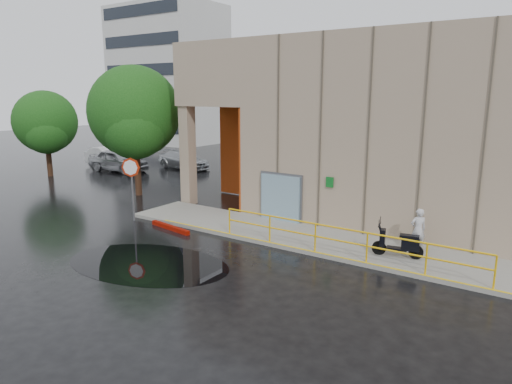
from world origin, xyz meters
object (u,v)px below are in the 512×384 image
at_px(stop_sign, 131,176).
at_px(car_c, 184,160).
at_px(red_curb, 170,227).
at_px(tree_near, 134,116).
at_px(tree_far, 46,124).
at_px(car_a, 118,160).
at_px(scooter, 399,236).
at_px(car_b, 110,158).
at_px(person, 418,230).

height_order(stop_sign, car_c, stop_sign).
bearing_deg(red_curb, tree_near, 148.53).
height_order(red_curb, tree_near, tree_near).
bearing_deg(red_curb, tree_far, 164.26).
distance_m(car_a, car_c, 4.74).
distance_m(stop_sign, tree_near, 5.71).
distance_m(scooter, car_b, 25.32).
xyz_separation_m(scooter, tree_near, (-15.13, 2.01, 3.54)).
height_order(person, car_a, person).
relative_size(red_curb, tree_near, 0.34).
relative_size(red_curb, tree_far, 0.41).
xyz_separation_m(stop_sign, tree_near, (-3.71, 3.62, 2.38)).
distance_m(stop_sign, car_c, 14.41).
height_order(scooter, car_c, scooter).
bearing_deg(person, car_c, -63.56).
height_order(car_b, car_c, car_b).
distance_m(red_curb, car_b, 17.66).
bearing_deg(stop_sign, tree_far, 161.24).
distance_m(stop_sign, car_a, 13.95).
bearing_deg(car_b, scooter, -97.66).
relative_size(stop_sign, car_c, 0.62).
distance_m(stop_sign, red_curb, 3.07).
height_order(car_b, tree_near, tree_near).
bearing_deg(scooter, tree_near, 159.61).
relative_size(stop_sign, red_curb, 1.19).
bearing_deg(person, tree_far, -42.31).
distance_m(car_a, tree_near, 9.50).
height_order(red_curb, tree_far, tree_far).
bearing_deg(tree_far, car_b, 83.38).
xyz_separation_m(red_curb, tree_near, (-6.06, 3.71, 4.35)).
height_order(person, stop_sign, stop_sign).
xyz_separation_m(scooter, car_c, (-19.41, 10.29, -0.24)).
relative_size(person, scooter, 0.89).
xyz_separation_m(stop_sign, red_curb, (2.35, -0.08, -1.97)).
distance_m(car_b, tree_near, 11.16).
xyz_separation_m(car_c, tree_far, (-5.36, -7.57, 2.89)).
xyz_separation_m(car_a, car_c, (3.12, 3.56, -0.14)).
height_order(tree_near, tree_far, tree_near).
relative_size(car_b, tree_near, 0.69).
relative_size(car_b, tree_far, 0.84).
bearing_deg(car_c, car_a, 146.55).
bearing_deg(person, car_b, -52.83).
bearing_deg(stop_sign, car_a, 142.35).
distance_m(person, scooter, 1.11).
xyz_separation_m(red_curb, car_b, (-15.16, 9.03, 0.71)).
bearing_deg(scooter, car_c, 139.24).
distance_m(car_c, tree_near, 10.06).
distance_m(car_b, tree_far, 5.39).
bearing_deg(person, scooter, 32.67).
distance_m(scooter, car_a, 23.52).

